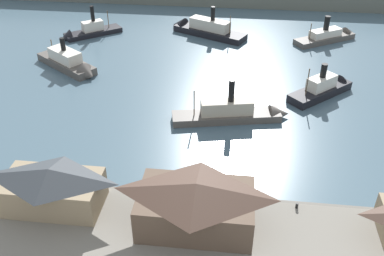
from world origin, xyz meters
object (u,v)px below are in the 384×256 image
Objects in this scene: ferry_approaching_west at (330,36)px; ferry_shed_central_terminal at (196,204)px; ferry_mid_harbor at (325,87)px; ferry_approaching_east at (203,29)px; ferry_shed_east_terminal at (52,187)px; ferry_moored_east at (70,63)px; mooring_post_center_east at (297,205)px; ferry_moored_west at (238,113)px; ferry_near_quay at (86,32)px.

ferry_shed_central_terminal is at bearing -111.44° from ferry_approaching_west.
ferry_approaching_east is at bearing 132.63° from ferry_mid_harbor.
ferry_shed_central_terminal is at bearing -85.13° from ferry_approaching_east.
ferry_shed_east_terminal is 53.17m from ferry_moored_east.
ferry_shed_central_terminal is at bearing -118.76° from ferry_mid_harbor.
mooring_post_center_east is (37.90, 3.85, -3.21)m from ferry_shed_east_terminal.
ferry_shed_central_terminal is 0.85× the size of ferry_moored_east.
ferry_shed_central_terminal is at bearing -3.40° from ferry_shed_east_terminal.
ferry_shed_central_terminal reaches higher than ferry_approaching_west.
ferry_mid_harbor is (9.99, 41.12, 0.00)m from mooring_post_center_east.
ferry_shed_central_terminal is 81.81m from ferry_approaching_east.
ferry_moored_west reaches higher than ferry_moored_east.
ferry_near_quay reaches higher than ferry_moored_east.
ferry_shed_east_terminal is 0.89× the size of ferry_shed_central_terminal.
ferry_mid_harbor is 0.95× the size of ferry_near_quay.
ferry_shed_central_terminal is 0.97× the size of ferry_near_quay.
ferry_approaching_east is 43.31m from ferry_moored_east.
ferry_approaching_east is (15.54, 80.11, -3.13)m from ferry_shed_east_terminal.
mooring_post_center_east is at bearing -50.59° from ferry_near_quay.
ferry_moored_west is 55.12m from ferry_approaching_west.
ferry_moored_east is at bearing -81.36° from ferry_near_quay.
ferry_moored_east is 1.13× the size of ferry_near_quay.
ferry_shed_east_terminal reaches higher than ferry_approaching_west.
ferry_near_quay is at bearing 156.79° from ferry_mid_harbor.
ferry_approaching_east reaches higher than ferry_shed_east_terminal.
ferry_near_quay is at bearing -175.76° from ferry_approaching_west.
ferry_moored_west is at bearing -42.11° from ferry_near_quay.
ferry_shed_central_terminal is 86.36m from ferry_near_quay.
ferry_mid_harbor reaches higher than ferry_moored_east.
ferry_mid_harbor is 47.77m from ferry_approaching_east.
ferry_approaching_east is 1.24× the size of ferry_moored_east.
mooring_post_center_east is 71.42m from ferry_moored_east.
ferry_shed_east_terminal reaches higher than ferry_moored_east.
ferry_shed_central_terminal is 0.68× the size of ferry_moored_west.
ferry_moored_east is (-43.94, 19.55, 0.12)m from ferry_moored_west.
ferry_near_quay is at bearing 104.91° from ferry_shed_east_terminal.
mooring_post_center_east is 77.30m from ferry_approaching_west.
ferry_shed_east_terminal reaches higher than ferry_mid_harbor.
ferry_approaching_west is at bearing 55.70° from ferry_shed_east_terminal.
ferry_shed_central_terminal is 32.98m from ferry_moored_west.
ferry_moored_west reaches higher than ferry_mid_harbor.
ferry_shed_east_terminal is at bearing -124.30° from ferry_approaching_west.
mooring_post_center_east is at bearing 5.80° from ferry_shed_east_terminal.
ferry_shed_central_terminal is at bearing -161.42° from mooring_post_center_east.
mooring_post_center_east is (15.43, 5.19, -3.50)m from ferry_shed_central_terminal.
ferry_moored_west reaches higher than ferry_shed_east_terminal.
ferry_moored_west is 48.09m from ferry_moored_east.
ferry_mid_harbor is (47.89, 44.97, -3.21)m from ferry_shed_east_terminal.
ferry_moored_east is at bearing 156.01° from ferry_moored_west.
ferry_approaching_west is (38.64, -0.70, -0.32)m from ferry_approaching_east.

